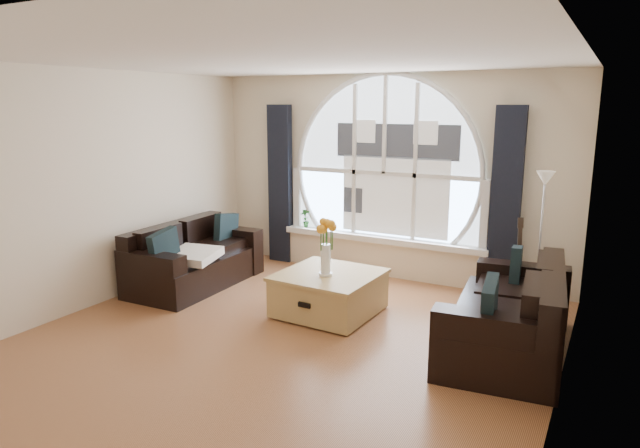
{
  "coord_description": "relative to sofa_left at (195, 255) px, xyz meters",
  "views": [
    {
      "loc": [
        2.78,
        -4.23,
        2.31
      ],
      "look_at": [
        0.0,
        0.9,
        1.05
      ],
      "focal_mm": 31.31,
      "sensor_mm": 36.0,
      "label": 1
    }
  ],
  "objects": [
    {
      "name": "neighbor_house",
      "position": [
        2.09,
        1.6,
        1.1
      ],
      "size": [
        1.7,
        0.02,
        1.5
      ],
      "primitive_type": "cube",
      "color": "silver",
      "rests_on": "wall_back"
    },
    {
      "name": "wall_back",
      "position": [
        1.94,
        1.65,
        0.95
      ],
      "size": [
        5.0,
        0.01,
        2.7
      ],
      "primitive_type": "cube",
      "color": "beige",
      "rests_on": "ground"
    },
    {
      "name": "potted_plant",
      "position": [
        0.76,
        1.55,
        0.29
      ],
      "size": [
        0.17,
        0.13,
        0.28
      ],
      "primitive_type": "imported",
      "rotation": [
        0.0,
        0.0,
        -0.21
      ],
      "color": "#1E6023",
      "rests_on": "window_sill"
    },
    {
      "name": "throw_blanket",
      "position": [
        0.23,
        -0.29,
        0.1
      ],
      "size": [
        0.63,
        0.63,
        0.1
      ],
      "primitive_type": "cube",
      "rotation": [
        0.0,
        0.0,
        0.17
      ],
      "color": "silver",
      "rests_on": "sofa_left"
    },
    {
      "name": "wall_right",
      "position": [
        4.44,
        -1.1,
        0.95
      ],
      "size": [
        0.01,
        5.5,
        2.7
      ],
      "primitive_type": "cube",
      "color": "beige",
      "rests_on": "ground"
    },
    {
      "name": "ground",
      "position": [
        1.94,
        -1.1,
        -0.4
      ],
      "size": [
        5.0,
        5.5,
        0.01
      ],
      "primitive_type": "cube",
      "color": "brown",
      "rests_on": "ground"
    },
    {
      "name": "coffee_chest",
      "position": [
        1.98,
        -0.07,
        -0.15
      ],
      "size": [
        1.09,
        1.09,
        0.51
      ],
      "primitive_type": "cube",
      "rotation": [
        0.0,
        0.0,
        -0.05
      ],
      "color": "#A78549",
      "rests_on": "ground"
    },
    {
      "name": "arched_window",
      "position": [
        1.94,
        1.62,
        1.23
      ],
      "size": [
        2.6,
        0.06,
        2.15
      ],
      "primitive_type": "cube",
      "color": "silver",
      "rests_on": "wall_back"
    },
    {
      "name": "window_frame",
      "position": [
        1.94,
        1.59,
        1.23
      ],
      "size": [
        2.76,
        0.08,
        2.15
      ],
      "primitive_type": "cube",
      "color": "white",
      "rests_on": "wall_back"
    },
    {
      "name": "wall_left",
      "position": [
        -0.56,
        -1.1,
        0.95
      ],
      "size": [
        0.01,
        5.5,
        2.7
      ],
      "primitive_type": "cube",
      "color": "beige",
      "rests_on": "ground"
    },
    {
      "name": "attic_slope",
      "position": [
        4.14,
        -1.1,
        1.95
      ],
      "size": [
        0.92,
        5.5,
        0.72
      ],
      "primitive_type": "cube",
      "color": "silver",
      "rests_on": "ground"
    },
    {
      "name": "sofa_left",
      "position": [
        0.0,
        0.0,
        0.0
      ],
      "size": [
        0.94,
        1.81,
        0.79
      ],
      "primitive_type": "cube",
      "rotation": [
        0.0,
        0.0,
        0.03
      ],
      "color": "black",
      "rests_on": "ground"
    },
    {
      "name": "floor_lamp",
      "position": [
        4.01,
        1.1,
        0.4
      ],
      "size": [
        0.24,
        0.24,
        1.6
      ],
      "primitive_type": "cube",
      "color": "#B2B2B2",
      "rests_on": "ground"
    },
    {
      "name": "curtain_right",
      "position": [
        3.54,
        1.53,
        0.75
      ],
      "size": [
        0.35,
        0.12,
        2.3
      ],
      "primitive_type": "cube",
      "color": "black",
      "rests_on": "ground"
    },
    {
      "name": "vase_flowers",
      "position": [
        1.98,
        -0.15,
        0.46
      ],
      "size": [
        0.24,
        0.24,
        0.7
      ],
      "primitive_type": "cube",
      "color": "white",
      "rests_on": "coffee_chest"
    },
    {
      "name": "curtain_left",
      "position": [
        0.34,
        1.53,
        0.75
      ],
      "size": [
        0.35,
        0.12,
        2.3
      ],
      "primitive_type": "cube",
      "color": "black",
      "rests_on": "ground"
    },
    {
      "name": "window_sill",
      "position": [
        1.94,
        1.55,
        0.11
      ],
      "size": [
        2.9,
        0.22,
        0.08
      ],
      "primitive_type": "cube",
      "color": "white",
      "rests_on": "wall_back"
    },
    {
      "name": "sofa_right",
      "position": [
        3.91,
        -0.12,
        0.0
      ],
      "size": [
        1.13,
        1.96,
        0.83
      ],
      "primitive_type": "cube",
      "rotation": [
        0.0,
        0.0,
        0.11
      ],
      "color": "black",
      "rests_on": "ground"
    },
    {
      "name": "ceiling",
      "position": [
        1.94,
        -1.1,
        2.3
      ],
      "size": [
        5.0,
        5.5,
        0.01
      ],
      "primitive_type": "cube",
      "color": "silver",
      "rests_on": "ground"
    },
    {
      "name": "guitar",
      "position": [
        3.79,
        1.24,
        0.13
      ],
      "size": [
        0.42,
        0.34,
        1.06
      ],
      "primitive_type": "cube",
      "rotation": [
        0.0,
        0.0,
        0.32
      ],
      "color": "#9A6228",
      "rests_on": "ground"
    }
  ]
}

